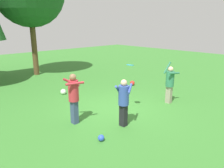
% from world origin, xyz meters
% --- Properties ---
extents(ground_plane, '(40.00, 40.00, 0.00)m').
position_xyz_m(ground_plane, '(0.00, 0.00, 0.00)').
color(ground_plane, '#387A2D').
extents(person_thrower, '(0.57, 0.58, 1.74)m').
position_xyz_m(person_thrower, '(2.22, -1.03, 0.94)').
color(person_thrower, gray).
rests_on(person_thrower, ground_plane).
extents(person_catcher, '(0.69, 0.62, 1.72)m').
position_xyz_m(person_catcher, '(-1.80, 0.08, 1.02)').
color(person_catcher, '#38476B').
rests_on(person_catcher, ground_plane).
extents(person_bystander, '(0.70, 0.69, 1.58)m').
position_xyz_m(person_bystander, '(-0.75, -1.19, 0.93)').
color(person_bystander, black).
rests_on(person_bystander, ground_plane).
extents(frisbee, '(0.34, 0.34, 0.07)m').
position_xyz_m(frisbee, '(0.27, -0.53, 1.82)').
color(frisbee, '#2393D1').
extents(ball_blue, '(0.19, 0.19, 0.19)m').
position_xyz_m(ball_blue, '(-1.92, -1.43, 0.10)').
color(ball_blue, blue).
rests_on(ball_blue, ground_plane).
extents(ball_red, '(0.26, 0.26, 0.26)m').
position_xyz_m(ball_red, '(3.15, 1.85, 0.13)').
color(ball_red, red).
rests_on(ball_red, ground_plane).
extents(ball_white, '(0.26, 0.26, 0.26)m').
position_xyz_m(ball_white, '(-0.44, 3.08, 0.13)').
color(ball_white, white).
rests_on(ball_white, ground_plane).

